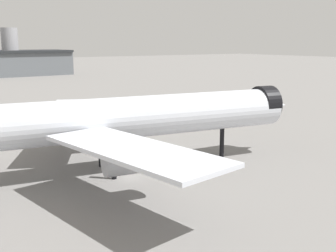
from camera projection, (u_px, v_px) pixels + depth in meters
The scene contains 4 objects.
ground at pixel (130, 177), 60.21m from camera, with size 900.00×900.00×0.00m, color slate.
airliner_near_gate at pixel (121, 119), 61.86m from camera, with size 61.90×55.83×18.07m.
baggage_tug_wing at pixel (214, 123), 95.48m from camera, with size 3.49×3.31×1.85m.
traffic_cone_near_nose at pixel (52, 127), 93.96m from camera, with size 0.62×0.62×0.78m, color #F2600C.
Camera 1 is at (-27.72, -50.71, 19.23)m, focal length 44.60 mm.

